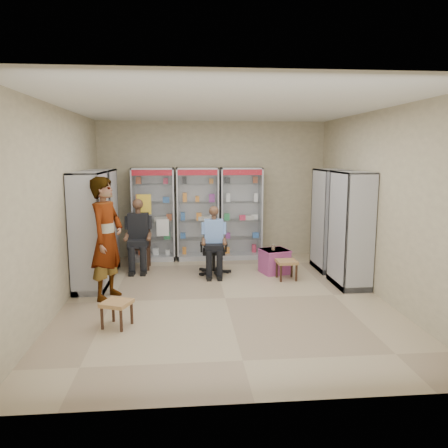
{
  "coord_description": "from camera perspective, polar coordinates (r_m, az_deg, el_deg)",
  "views": [
    {
      "loc": [
        -0.62,
        -6.71,
        2.3
      ],
      "look_at": [
        0.04,
        0.7,
        1.1
      ],
      "focal_mm": 35.0,
      "sensor_mm": 36.0,
      "label": 1
    }
  ],
  "objects": [
    {
      "name": "floor",
      "position": [
        7.12,
        0.15,
        -9.67
      ],
      "size": [
        6.0,
        6.0,
        0.0
      ],
      "primitive_type": "plane",
      "color": "tan",
      "rests_on": "ground"
    },
    {
      "name": "room_shell",
      "position": [
        6.75,
        0.16,
        6.36
      ],
      "size": [
        5.02,
        6.02,
        3.01
      ],
      "color": "tan",
      "rests_on": "ground"
    },
    {
      "name": "cabinet_back_left",
      "position": [
        9.55,
        -9.16,
        1.24
      ],
      "size": [
        0.9,
        0.5,
        2.0
      ],
      "primitive_type": "cube",
      "color": "#B0B3B8",
      "rests_on": "floor"
    },
    {
      "name": "cabinet_back_mid",
      "position": [
        9.53,
        -3.46,
        1.33
      ],
      "size": [
        0.9,
        0.5,
        2.0
      ],
      "primitive_type": "cube",
      "color": "silver",
      "rests_on": "floor"
    },
    {
      "name": "cabinet_back_right",
      "position": [
        9.61,
        2.22,
        1.4
      ],
      "size": [
        0.9,
        0.5,
        2.0
      ],
      "primitive_type": "cube",
      "color": "silver",
      "rests_on": "floor"
    },
    {
      "name": "cabinet_right_far",
      "position": [
        8.88,
        13.65,
        0.5
      ],
      "size": [
        0.9,
        0.5,
        2.0
      ],
      "primitive_type": "cube",
      "rotation": [
        0.0,
        0.0,
        1.57
      ],
      "color": "silver",
      "rests_on": "floor"
    },
    {
      "name": "cabinet_right_near",
      "position": [
        7.86,
        16.21,
        -0.71
      ],
      "size": [
        0.9,
        0.5,
        2.0
      ],
      "primitive_type": "cube",
      "rotation": [
        0.0,
        0.0,
        1.57
      ],
      "color": "#B0B2B8",
      "rests_on": "floor"
    },
    {
      "name": "cabinet_left_far",
      "position": [
        8.76,
        -15.66,
        0.3
      ],
      "size": [
        0.9,
        0.5,
        2.0
      ],
      "primitive_type": "cube",
      "rotation": [
        0.0,
        0.0,
        -1.57
      ],
      "color": "silver",
      "rests_on": "floor"
    },
    {
      "name": "cabinet_left_near",
      "position": [
        7.69,
        -17.12,
        -0.96
      ],
      "size": [
        0.9,
        0.5,
        2.0
      ],
      "primitive_type": "cube",
      "rotation": [
        0.0,
        0.0,
        -1.57
      ],
      "color": "#B7BABF",
      "rests_on": "floor"
    },
    {
      "name": "wooden_chair",
      "position": [
        8.95,
        -10.99,
        -2.79
      ],
      "size": [
        0.42,
        0.42,
        0.94
      ],
      "primitive_type": "cube",
      "color": "#2F2212",
      "rests_on": "floor"
    },
    {
      "name": "seated_customer",
      "position": [
        8.86,
        -11.06,
        -1.59
      ],
      "size": [
        0.44,
        0.6,
        1.34
      ],
      "primitive_type": null,
      "color": "black",
      "rests_on": "floor"
    },
    {
      "name": "office_chair",
      "position": [
        8.41,
        -1.35,
        -3.26
      ],
      "size": [
        0.56,
        0.56,
        0.97
      ],
      "primitive_type": "cube",
      "rotation": [
        0.0,
        0.0,
        -0.05
      ],
      "color": "black",
      "rests_on": "floor"
    },
    {
      "name": "seated_shopkeeper",
      "position": [
        8.34,
        -1.33,
        -2.45
      ],
      "size": [
        0.43,
        0.59,
        1.24
      ],
      "primitive_type": null,
      "rotation": [
        0.0,
        0.0,
        -0.05
      ],
      "color": "#74B2E6",
      "rests_on": "floor"
    },
    {
      "name": "pink_trunk",
      "position": [
        8.56,
        6.61,
        -4.85
      ],
      "size": [
        0.59,
        0.58,
        0.47
      ],
      "primitive_type": "cube",
      "rotation": [
        0.0,
        0.0,
        0.27
      ],
      "color": "#A94390",
      "rests_on": "floor"
    },
    {
      "name": "tea_glass",
      "position": [
        8.45,
        6.45,
        -3.05
      ],
      "size": [
        0.07,
        0.07,
        0.11
      ],
      "primitive_type": "cylinder",
      "color": "#561807",
      "rests_on": "pink_trunk"
    },
    {
      "name": "woven_stool_a",
      "position": [
        8.18,
        8.16,
        -5.94
      ],
      "size": [
        0.38,
        0.38,
        0.36
      ],
      "primitive_type": "cube",
      "rotation": [
        0.0,
        0.0,
        0.05
      ],
      "color": "#A98C47",
      "rests_on": "floor"
    },
    {
      "name": "woven_stool_b",
      "position": [
        6.14,
        -13.8,
        -11.33
      ],
      "size": [
        0.46,
        0.46,
        0.35
      ],
      "primitive_type": "cube",
      "rotation": [
        0.0,
        0.0,
        -0.38
      ],
      "color": "#A48045",
      "rests_on": "floor"
    },
    {
      "name": "standing_man",
      "position": [
        7.14,
        -15.06,
        -1.85
      ],
      "size": [
        0.67,
        0.82,
        1.95
      ],
      "primitive_type": "imported",
      "rotation": [
        0.0,
        0.0,
        1.24
      ],
      "color": "gray",
      "rests_on": "floor"
    }
  ]
}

